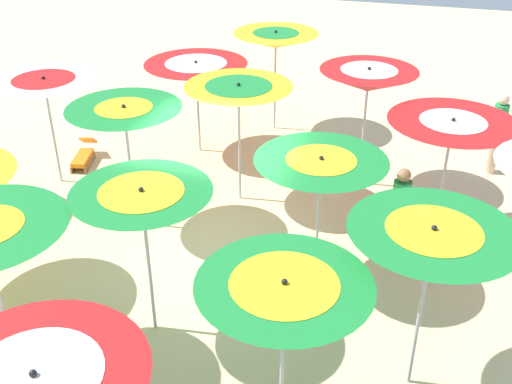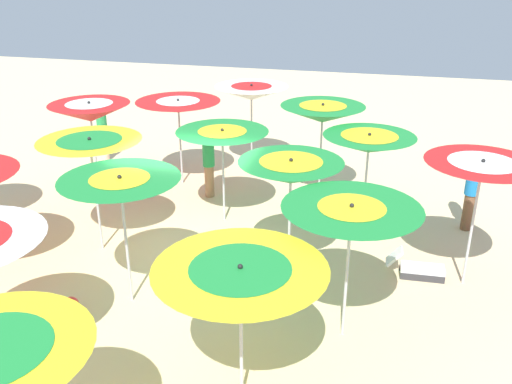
{
  "view_description": "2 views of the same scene",
  "coord_description": "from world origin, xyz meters",
  "views": [
    {
      "loc": [
        8.39,
        3.08,
        6.41
      ],
      "look_at": [
        -0.37,
        0.6,
        1.19
      ],
      "focal_mm": 43.35,
      "sensor_mm": 36.0,
      "label": 1
    },
    {
      "loc": [
        3.67,
        -9.47,
        5.75
      ],
      "look_at": [
        0.86,
        1.62,
        0.85
      ],
      "focal_mm": 38.79,
      "sensor_mm": 36.0,
      "label": 2
    }
  ],
  "objects": [
    {
      "name": "ground",
      "position": [
        0.0,
        0.0,
        -0.02
      ],
      "size": [
        40.67,
        40.67,
        0.04
      ],
      "primitive_type": "cube",
      "color": "beige"
    },
    {
      "name": "beach_umbrella_6",
      "position": [
        -2.05,
        -0.22,
        2.27
      ],
      "size": [
        2.05,
        2.05,
        2.48
      ],
      "color": "#B2B2B7",
      "rests_on": "ground"
    },
    {
      "name": "beachgoer_0",
      "position": [
        -4.65,
        4.75,
        0.96
      ],
      "size": [
        0.3,
        0.3,
        1.81
      ],
      "rotation": [
        0.0,
        0.0,
        4.5
      ],
      "color": "beige",
      "rests_on": "ground"
    },
    {
      "name": "beach_umbrella_5",
      "position": [
        0.06,
        1.75,
        2.02
      ],
      "size": [
        2.07,
        2.07,
        2.24
      ],
      "color": "#B2B2B7",
      "rests_on": "ground"
    },
    {
      "name": "beach_umbrella_12",
      "position": [
        5.28,
        0.23,
        2.3
      ],
      "size": [
        2.01,
        2.01,
        2.52
      ],
      "color": "#B2B2B7",
      "rests_on": "ground"
    },
    {
      "name": "beach_umbrella_10",
      "position": [
        -0.58,
        -1.84,
        2.17
      ],
      "size": [
        2.03,
        2.03,
        2.44
      ],
      "color": "#B2B2B7",
      "rests_on": "ground"
    },
    {
      "name": "beach_umbrella_2",
      "position": [
        -3.34,
        2.04,
        2.31
      ],
      "size": [
        1.93,
        1.93,
        2.58
      ],
      "color": "#B2B2B7",
      "rests_on": "ground"
    },
    {
      "name": "beachgoer_1",
      "position": [
        -0.72,
        2.99,
        0.95
      ],
      "size": [
        0.3,
        0.3,
        1.8
      ],
      "rotation": [
        0.0,
        0.0,
        6.07
      ],
      "color": "#A3704C",
      "rests_on": "ground"
    },
    {
      "name": "beachgoer_2",
      "position": [
        5.54,
        2.63,
        0.99
      ],
      "size": [
        0.3,
        0.3,
        1.87
      ],
      "rotation": [
        0.0,
        0.0,
        3.7
      ],
      "color": "brown",
      "rests_on": "ground"
    },
    {
      "name": "lounger_2",
      "position": [
        4.44,
        0.26,
        0.2
      ],
      "size": [
        1.13,
        0.4,
        0.57
      ],
      "rotation": [
        0.0,
        0.0,
        6.33
      ],
      "color": "#333338",
      "rests_on": "ground"
    },
    {
      "name": "beach_ball",
      "position": [
        -1.45,
        -2.43,
        0.14
      ],
      "size": [
        0.29,
        0.29,
        0.29
      ],
      "primitive_type": "sphere",
      "color": "red",
      "rests_on": "ground"
    },
    {
      "name": "beach_umbrella_0",
      "position": [
        -0.18,
        5.22,
        2.25
      ],
      "size": [
        2.05,
        2.05,
        2.49
      ],
      "color": "#B2B2B7",
      "rests_on": "ground"
    },
    {
      "name": "beach_umbrella_13",
      "position": [
        3.22,
        -1.88,
        2.13
      ],
      "size": [
        2.13,
        2.13,
        2.37
      ],
      "color": "#B2B2B7",
      "rests_on": "ground"
    },
    {
      "name": "beach_umbrella_14",
      "position": [
        1.99,
        -3.64,
        1.92
      ],
      "size": [
        2.29,
        2.29,
        2.16
      ],
      "color": "#B2B2B7",
      "rests_on": "ground"
    },
    {
      "name": "beach_umbrella_8",
      "position": [
        3.25,
        1.94,
        2.08
      ],
      "size": [
        1.97,
        1.97,
        2.32
      ],
      "color": "#B2B2B7",
      "rests_on": "ground"
    },
    {
      "name": "beach_umbrella_1",
      "position": [
        -1.74,
        3.66,
        2.14
      ],
      "size": [
        2.2,
        2.2,
        2.35
      ],
      "color": "#B2B2B7",
      "rests_on": "ground"
    },
    {
      "name": "beach_umbrella_4",
      "position": [
        2.05,
        3.43,
        2.26
      ],
      "size": [
        2.04,
        2.04,
        2.52
      ],
      "color": "#B2B2B7",
      "rests_on": "ground"
    },
    {
      "name": "beach_umbrella_9",
      "position": [
        2.0,
        -0.31,
        2.17
      ],
      "size": [
        1.92,
        1.92,
        2.43
      ],
      "color": "#B2B2B7",
      "rests_on": "ground"
    }
  ]
}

